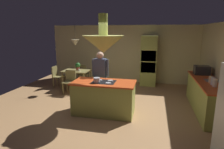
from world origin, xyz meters
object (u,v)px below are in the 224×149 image
Objects in this scene: oven_tower at (149,61)px; potted_plant_on_table at (78,66)px; chair_at_corner at (57,75)px; canister_sugar at (213,81)px; chair_by_back_wall at (83,73)px; cup_on_table at (79,70)px; canister_tea at (211,80)px; kitchen_island at (104,98)px; canister_flour at (215,83)px; microwave_on_counter at (202,70)px; person_at_island at (100,74)px; chair_facing_island at (70,80)px; cooking_pot_on_cooktop at (97,80)px; dining_table at (77,73)px.

oven_tower reaches higher than potted_plant_on_table.
canister_sugar is (5.42, -1.77, 0.52)m from chair_at_corner.
cup_on_table is at bearing 103.07° from chair_by_back_wall.
oven_tower is 3.24m from canister_tea.
canister_flour is at bearing 3.04° from kitchen_island.
kitchen_island is at bearing -176.96° from canister_flour.
canister_tea reaches higher than cup_on_table.
canister_sugar is 1.25m from microwave_on_counter.
oven_tower is at bearing -170.14° from chair_by_back_wall.
canister_tea is (3.14, -0.20, 0.06)m from person_at_island.
kitchen_island is 2.43m from cup_on_table.
chair_facing_island is 4.61× the size of canister_tea.
chair_facing_island is (-1.70, 1.44, 0.04)m from kitchen_island.
microwave_on_counter is at bearing 90.00° from canister_tea.
potted_plant_on_table is 1.59× the size of canister_tea.
potted_plant_on_table is 4.52m from microwave_on_counter.
kitchen_island is 2.91m from canister_sugar.
kitchen_island is 5.78× the size of potted_plant_on_table.
person_at_island is 2.52m from chair_by_back_wall.
canister_flour reaches higher than chair_facing_island.
person_at_island is at bearing 99.46° from cooking_pot_on_cooktop.
canister_tea is (2.84, 0.51, 0.55)m from kitchen_island.
cup_on_table is 0.20× the size of microwave_on_counter.
dining_table is at bearing -170.39° from potted_plant_on_table.
kitchen_island is 3.30m from microwave_on_counter.
chair_by_back_wall is 3.31m from cooking_pot_on_cooktop.
chair_by_back_wall is at bearing -170.14° from oven_tower.
kitchen_island reaches higher than cup_on_table.
kitchen_island is 9.18× the size of canister_tea.
chair_facing_island is 4.83× the size of cooking_pot_on_cooktop.
canister_tea is at bearing 90.00° from canister_sugar.
potted_plant_on_table is at bearing -89.43° from chair_at_corner.
chair_facing_island and chair_by_back_wall have the same top height.
oven_tower is 10.48× the size of canister_sugar.
chair_by_back_wall is at bearing 94.87° from potted_plant_on_table.
dining_table is at bearing 90.00° from chair_facing_island.
person_at_island reaches higher than cup_on_table.
potted_plant_on_table is at bearing 123.55° from cooking_pot_on_cooktop.
chair_by_back_wall is 9.67× the size of cup_on_table.
cup_on_table is 2.42m from cooking_pot_on_cooktop.
chair_by_back_wall is 5.09m from canister_tea.
kitchen_island is 1.99× the size of chair_at_corner.
chair_at_corner is at bearing 174.51° from microwave_on_counter.
cooking_pot_on_cooktop is (-3.00, -1.71, -0.06)m from microwave_on_counter.
dining_table is 0.90m from chair_at_corner.
oven_tower reaches higher than cooking_pot_on_cooktop.
chair_facing_island is at bearing -178.29° from microwave_on_counter.
canister_tea is at bearing 10.19° from kitchen_island.
person_at_island is at bearing -46.19° from potted_plant_on_table.
canister_sugar is at bearing -19.68° from cup_on_table.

